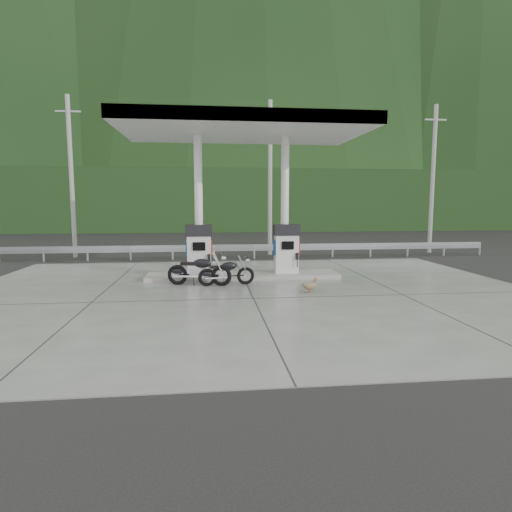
{
  "coord_description": "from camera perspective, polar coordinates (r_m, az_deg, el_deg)",
  "views": [
    {
      "loc": [
        -1.28,
        -12.98,
        2.75
      ],
      "look_at": [
        0.3,
        1.0,
        1.0
      ],
      "focal_mm": 30.0,
      "sensor_mm": 36.0,
      "label": 1
    }
  ],
  "objects": [
    {
      "name": "motorcycle_right",
      "position": [
        14.29,
        -3.96,
        -2.23
      ],
      "size": [
        1.83,
        0.78,
        0.84
      ],
      "primitive_type": null,
      "rotation": [
        0.0,
        0.0,
        0.13
      ],
      "color": "black",
      "rests_on": "forecourt_apron"
    },
    {
      "name": "duck",
      "position": [
        13.24,
        7.2,
        -4.01
      ],
      "size": [
        0.56,
        0.34,
        0.39
      ],
      "primitive_type": null,
      "rotation": [
        0.0,
        0.0,
        0.39
      ],
      "color": "brown",
      "rests_on": "forecourt_apron"
    },
    {
      "name": "forested_hills",
      "position": [
        73.05,
        -5.45,
        4.9
      ],
      "size": [
        100.0,
        40.0,
        140.0
      ],
      "primitive_type": null,
      "color": "black",
      "rests_on": "ground"
    },
    {
      "name": "canopy_column_left",
      "position": [
        15.89,
        -7.65,
        6.74
      ],
      "size": [
        0.3,
        0.3,
        5.0
      ],
      "primitive_type": "cylinder",
      "color": "white",
      "rests_on": "pump_island"
    },
    {
      "name": "ground",
      "position": [
        13.33,
        -0.8,
        -4.81
      ],
      "size": [
        160.0,
        160.0,
        0.0
      ],
      "primitive_type": "plane",
      "color": "black",
      "rests_on": "ground"
    },
    {
      "name": "gas_pump_left",
      "position": [
        15.58,
        -7.59,
        0.84
      ],
      "size": [
        0.95,
        0.55,
        1.8
      ],
      "primitive_type": null,
      "color": "silver",
      "rests_on": "pump_island"
    },
    {
      "name": "utility_pole_c",
      "position": [
        25.65,
        22.49,
        9.35
      ],
      "size": [
        0.22,
        0.22,
        8.0
      ],
      "primitive_type": "cylinder",
      "color": "gray",
      "rests_on": "ground"
    },
    {
      "name": "canopy_column_right",
      "position": [
        16.14,
        3.86,
        6.79
      ],
      "size": [
        0.3,
        0.3,
        5.0
      ],
      "primitive_type": "cylinder",
      "color": "white",
      "rests_on": "pump_island"
    },
    {
      "name": "guardrail",
      "position": [
        21.12,
        -2.94,
        1.54
      ],
      "size": [
        26.0,
        0.16,
        1.42
      ],
      "primitive_type": null,
      "color": "#A4A6AC",
      "rests_on": "ground"
    },
    {
      "name": "tree_band",
      "position": [
        43.0,
        -4.78,
        7.4
      ],
      "size": [
        80.0,
        6.0,
        6.0
      ],
      "primitive_type": "cube",
      "color": "black",
      "rests_on": "ground"
    },
    {
      "name": "gas_pump_right",
      "position": [
        15.84,
        4.07,
        0.98
      ],
      "size": [
        0.95,
        0.55,
        1.8
      ],
      "primitive_type": null,
      "color": "silver",
      "rests_on": "pump_island"
    },
    {
      "name": "utility_pole_a",
      "position": [
        23.5,
        -23.39,
        9.56
      ],
      "size": [
        0.22,
        0.22,
        8.0
      ],
      "primitive_type": "cylinder",
      "color": "gray",
      "rests_on": "ground"
    },
    {
      "name": "utility_pole_b",
      "position": [
        22.76,
        1.88,
        10.23
      ],
      "size": [
        0.22,
        0.22,
        8.0
      ],
      "primitive_type": "cylinder",
      "color": "gray",
      "rests_on": "ground"
    },
    {
      "name": "road",
      "position": [
        24.67,
        -3.43,
        0.68
      ],
      "size": [
        60.0,
        7.0,
        0.01
      ],
      "primitive_type": "cube",
      "color": "black",
      "rests_on": "ground"
    },
    {
      "name": "forecourt_apron",
      "position": [
        13.33,
        -0.8,
        -4.77
      ],
      "size": [
        18.0,
        14.0,
        0.02
      ],
      "primitive_type": "cube",
      "color": "slate",
      "rests_on": "ground"
    },
    {
      "name": "motorcycle_left",
      "position": [
        14.34,
        -7.58,
        -1.99
      ],
      "size": [
        2.13,
        1.1,
        0.97
      ],
      "primitive_type": null,
      "rotation": [
        0.0,
        0.0,
        -0.24
      ],
      "color": "black",
      "rests_on": "forecourt_apron"
    },
    {
      "name": "canopy_roof",
      "position": [
        15.76,
        -1.77,
        16.66
      ],
      "size": [
        8.5,
        5.0,
        0.4
      ],
      "primitive_type": "cube",
      "color": "white",
      "rests_on": "canopy_column_left"
    },
    {
      "name": "pump_island",
      "position": [
        15.76,
        -1.7,
        -2.61
      ],
      "size": [
        7.0,
        1.4,
        0.15
      ],
      "primitive_type": "cube",
      "color": "gray",
      "rests_on": "forecourt_apron"
    }
  ]
}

